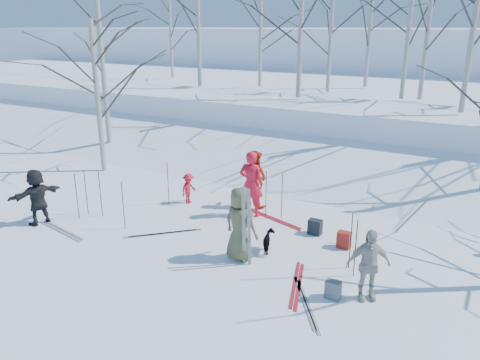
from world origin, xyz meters
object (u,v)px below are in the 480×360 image
Objects in this scene: skier_redor_behind at (255,178)px; backpack_red at (344,240)px; skier_red_north at (251,184)px; backpack_grey at (333,290)px; skier_olive_center at (240,224)px; skier_red_seated at (189,188)px; skier_grey_west at (37,197)px; dog at (269,242)px; skier_cream_east at (368,265)px; backpack_dark at (315,227)px.

skier_redor_behind is 4.11× the size of backpack_red.
skier_red_north is 5.04× the size of backpack_grey.
skier_olive_center is 3.44m from skier_redor_behind.
skier_grey_west is at bearing 142.51° from skier_red_seated.
skier_red_north reaches higher than dog.
dog is (0.43, 0.62, -0.62)m from skier_olive_center.
skier_cream_east reaches higher than dog.
skier_cream_east reaches higher than skier_red_seated.
backpack_dark is (2.35, -1.03, -0.66)m from skier_redor_behind.
skier_redor_behind is at bearing -65.23° from skier_red_seated.
skier_grey_west reaches higher than backpack_dark.
skier_redor_behind reaches higher than skier_cream_east.
skier_red_north is at bearing 138.99° from skier_grey_west.
skier_redor_behind is 6.11m from skier_grey_west.
skier_cream_east is 8.86m from skier_grey_west.
skier_redor_behind is 1.83× the size of skier_red_seated.
backpack_red is (1.50, 1.12, -0.05)m from dog.
backpack_grey is at bearing -77.16° from backpack_red.
skier_red_north is 1.22× the size of skier_grey_west.
dog is 1.63× the size of backpack_grey.
backpack_red is (-1.09, 1.96, -0.54)m from skier_cream_east.
skier_red_seated reaches higher than backpack_red.
skier_olive_center is 5.90m from skier_grey_west.
skier_red_seated is 4.26m from skier_grey_west.
skier_olive_center is 2.66m from skier_red_north.
skier_olive_center is 1.12× the size of skier_grey_west.
backpack_grey is at bearing 148.20° from skier_redor_behind.
skier_redor_behind is 3.62m from backpack_red.
skier_redor_behind is at bearing -59.57° from skier_olive_center.
skier_olive_center is at bearing 29.23° from dog.
skier_olive_center is 4.19× the size of backpack_red.
skier_olive_center is 0.92× the size of skier_red_north.
skier_grey_west is 3.73× the size of backpack_red.
skier_redor_behind reaches higher than backpack_grey.
dog reaches higher than backpack_grey.
skier_red_north is 5.87m from skier_grey_west.
dog is at bearing 117.71° from skier_grey_west.
backpack_red is at bearing 85.51° from skier_cream_east.
backpack_red is (5.11, -0.61, -0.26)m from skier_red_seated.
dog is at bearing -114.73° from skier_red_seated.
skier_grey_west is at bearing -160.63° from backpack_red.
skier_grey_west is 4.12× the size of backpack_grey.
skier_red_seated is 6.71m from skier_cream_east.
skier_red_north is 0.79m from skier_redor_behind.
skier_redor_behind is 1.15× the size of skier_cream_east.
skier_olive_center is at bearing -115.53° from backpack_dark.
skier_red_seated is 2.24× the size of backpack_red.
dog is (1.76, -2.55, -0.60)m from skier_redor_behind.
skier_cream_east is at bearing 154.77° from skier_redor_behind.
dog is at bearing -111.22° from backpack_dark.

